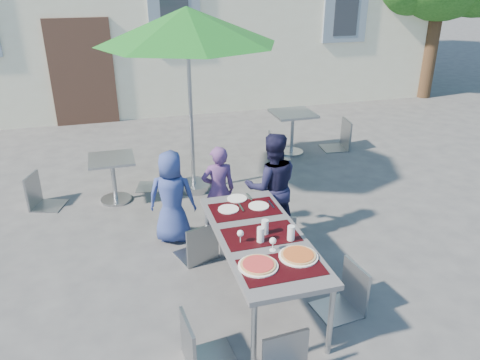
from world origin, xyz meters
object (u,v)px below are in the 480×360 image
object	(u,v)px
bg_chair_l_0	(36,171)
cafe_table_0	(113,174)
pizza_near_right	(298,255)
patio_umbrella	(187,27)
cafe_table_1	(292,125)
child_1	(218,190)
dining_table	(261,240)
pizza_near_left	(258,265)
bg_chair_r_0	(154,155)
chair_0	(198,219)
bg_chair_r_1	(342,117)
chair_4	(350,263)
child_2	(272,187)
chair_5	(292,338)
child_0	(172,197)
chair_1	(239,207)
chair_3	(198,313)
bg_chair_l_1	(275,131)
chair_2	(277,208)

from	to	relation	value
bg_chair_l_0	cafe_table_0	bearing A→B (deg)	-5.88
pizza_near_right	patio_umbrella	size ratio (longest dim) A/B	0.13
cafe_table_1	child_1	bearing A→B (deg)	-129.32
dining_table	pizza_near_left	world-z (taller)	pizza_near_left
dining_table	bg_chair_r_0	size ratio (longest dim) A/B	2.02
chair_0	bg_chair_r_1	xyz separation A→B (m)	(3.28, 2.92, 0.08)
chair_4	child_2	bearing A→B (deg)	99.06
child_1	bg_chair_r_0	bearing A→B (deg)	-67.50
patio_umbrella	cafe_table_1	bearing A→B (deg)	27.39
cafe_table_0	bg_chair_r_0	bearing A→B (deg)	25.03
dining_table	bg_chair_r_1	distance (m)	4.73
child_1	bg_chair_r_1	distance (m)	3.74
child_2	chair_5	bearing A→B (deg)	82.79
chair_5	child_1	bearing A→B (deg)	88.81
child_0	cafe_table_0	distance (m)	1.46
cafe_table_0	bg_chair_l_0	distance (m)	1.02
dining_table	chair_1	size ratio (longest dim) A/B	1.83
chair_4	patio_umbrella	distance (m)	3.75
dining_table	chair_3	bearing A→B (deg)	-137.90
cafe_table_0	bg_chair_l_0	size ratio (longest dim) A/B	0.73
bg_chair_l_0	bg_chair_r_0	size ratio (longest dim) A/B	1.00
child_1	dining_table	bearing A→B (deg)	93.80
dining_table	bg_chair_r_1	size ratio (longest dim) A/B	1.79
bg_chair_r_1	chair_4	bearing A→B (deg)	-116.42
cafe_table_0	bg_chair_l_1	distance (m)	2.97
child_2	chair_0	bearing A→B (deg)	24.63
child_0	bg_chair_r_1	xyz separation A→B (m)	(3.49, 2.38, 0.03)
bg_chair_l_0	pizza_near_right	bearing A→B (deg)	-52.33
patio_umbrella	chair_3	bearing A→B (deg)	-100.08
chair_1	bg_chair_l_0	size ratio (longest dim) A/B	1.10
bg_chair_r_1	pizza_near_right	bearing A→B (deg)	-121.88
child_0	child_2	size ratio (longest dim) A/B	0.85
chair_1	patio_umbrella	bearing A→B (deg)	95.47
pizza_near_left	bg_chair_r_1	bearing A→B (deg)	54.77
child_0	patio_umbrella	bearing A→B (deg)	-93.74
chair_3	cafe_table_0	world-z (taller)	chair_3
child_1	bg_chair_r_0	xyz separation A→B (m)	(-0.61, 1.56, -0.04)
chair_2	chair_4	bearing A→B (deg)	-75.51
bg_chair_r_0	child_0	bearing A→B (deg)	-88.94
pizza_near_right	cafe_table_1	distance (m)	4.57
bg_chair_r_0	pizza_near_right	bearing A→B (deg)	-75.67
chair_1	child_0	bearing A→B (deg)	143.59
chair_3	cafe_table_0	size ratio (longest dim) A/B	1.38
pizza_near_right	patio_umbrella	bearing A→B (deg)	96.02
dining_table	cafe_table_1	size ratio (longest dim) A/B	2.40
child_0	bg_chair_l_1	xyz separation A→B (m)	(2.15, 2.29, -0.08)
chair_3	chair_2	bearing A→B (deg)	50.59
patio_umbrella	bg_chair_r_1	xyz separation A→B (m)	(2.97, 1.03, -1.77)
child_0	child_1	world-z (taller)	child_0
chair_0	chair_4	distance (m)	1.74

